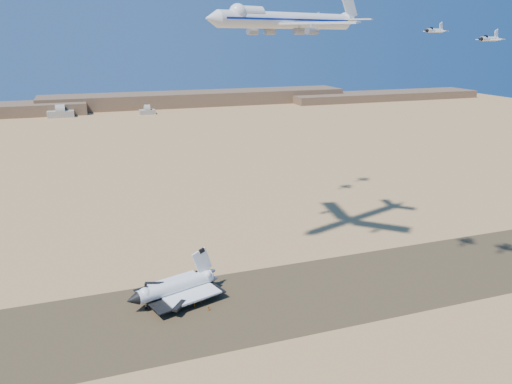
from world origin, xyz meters
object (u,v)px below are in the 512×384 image
object	(u,v)px
carrier_747	(283,20)
chase_jet_b	(489,39)
chase_jet_e	(311,17)
crew_b	(195,305)
crew_c	(209,308)
chase_jet_d	(288,22)
shuttle	(175,288)
crew_a	(201,301)
chase_jet_a	(434,30)

from	to	relation	value
carrier_747	chase_jet_b	xyz separation A→B (m)	(48.60, -54.05, -6.62)
chase_jet_b	chase_jet_e	world-z (taller)	chase_jet_e
chase_jet_b	crew_b	bearing A→B (deg)	141.77
crew_c	chase_jet_b	world-z (taller)	chase_jet_b
crew_c	chase_jet_b	distance (m)	128.04
chase_jet_d	crew_c	bearing A→B (deg)	-152.81
chase_jet_b	chase_jet_e	distance (m)	118.35
shuttle	chase_jet_e	bearing A→B (deg)	26.47
shuttle	chase_jet_b	distance (m)	134.51
carrier_747	chase_jet_b	size ratio (longest dim) A/B	5.21
crew_a	chase_jet_a	size ratio (longest dim) A/B	0.12
shuttle	chase_jet_b	xyz separation A→B (m)	(99.21, -29.59, 85.88)
crew_b	chase_jet_b	size ratio (longest dim) A/B	0.11
carrier_747	chase_jet_e	xyz separation A→B (m)	(41.86, 63.66, 3.64)
shuttle	chase_jet_a	world-z (taller)	chase_jet_a
crew_a	crew_c	xyz separation A→B (m)	(1.43, -5.74, -0.01)
crew_c	chase_jet_a	world-z (taller)	chase_jet_a
chase_jet_d	chase_jet_e	distance (m)	20.80
crew_a	chase_jet_a	xyz separation A→B (m)	(78.47, -12.75, 92.25)
shuttle	chase_jet_d	distance (m)	142.61
crew_b	crew_c	bearing A→B (deg)	-166.16
chase_jet_b	chase_jet_e	size ratio (longest dim) A/B	1.06
crew_b	chase_jet_e	world-z (taller)	chase_jet_e
crew_c	chase_jet_e	distance (m)	163.61
chase_jet_a	chase_jet_e	world-z (taller)	chase_jet_e
carrier_747	chase_jet_a	distance (m)	56.21
crew_b	chase_jet_d	bearing A→B (deg)	-72.74
chase_jet_a	chase_jet_e	distance (m)	107.03
carrier_747	chase_jet_d	xyz separation A→B (m)	(24.12, 53.15, 0.93)
chase_jet_a	chase_jet_d	distance (m)	96.95
chase_jet_d	crew_a	bearing A→B (deg)	-155.26
shuttle	chase_jet_d	size ratio (longest dim) A/B	2.69
shuttle	crew_a	xyz separation A→B (m)	(8.19, -5.72, -3.78)
shuttle	carrier_747	world-z (taller)	carrier_747
chase_jet_d	chase_jet_b	bearing A→B (deg)	-103.78
chase_jet_d	shuttle	bearing A→B (deg)	-160.57
carrier_747	chase_jet_e	size ratio (longest dim) A/B	5.50
crew_a	chase_jet_e	distance (m)	160.91
crew_c	chase_jet_d	world-z (taller)	chase_jet_d
crew_c	chase_jet_d	bearing A→B (deg)	-103.03
shuttle	chase_jet_a	distance (m)	125.21
carrier_747	chase_jet_a	bearing A→B (deg)	-69.11
shuttle	chase_jet_e	xyz separation A→B (m)	(92.47, 88.12, 96.14)
chase_jet_b	crew_c	bearing A→B (deg)	143.53
crew_c	carrier_747	bearing A→B (deg)	-115.63
crew_a	chase_jet_d	distance (m)	144.29
crew_b	chase_jet_a	world-z (taller)	chase_jet_a
shuttle	crew_a	bearing A→B (deg)	-52.07
chase_jet_d	crew_b	bearing A→B (deg)	-155.78
shuttle	carrier_747	distance (m)	108.24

